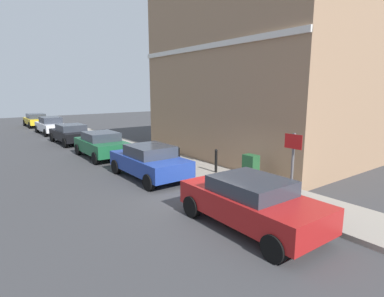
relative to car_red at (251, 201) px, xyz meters
name	(u,v)px	position (x,y,z in m)	size (l,w,h in m)	color
ground	(198,196)	(0.40, 2.81, -0.74)	(80.00, 80.00, 0.00)	#38383A
sidewalk	(161,158)	(2.49, 8.81, -0.67)	(2.21, 30.00, 0.15)	gray
corner_building	(257,68)	(7.19, 6.31, 4.14)	(7.29, 11.00, 9.77)	#937256
car_red	(251,201)	(0.00, 0.00, 0.00)	(2.02, 4.16, 1.39)	maroon
car_blue	(149,161)	(0.17, 5.91, 0.00)	(1.95, 4.09, 1.43)	navy
car_green	(101,144)	(0.06, 11.15, 0.01)	(1.99, 4.07, 1.42)	#195933
car_black	(71,133)	(0.05, 16.94, -0.03)	(2.03, 4.26, 1.35)	black
car_white	(51,125)	(0.05, 22.87, 0.01)	(1.83, 4.25, 1.46)	silver
car_yellow	(36,120)	(0.11, 29.41, -0.03)	(1.85, 4.11, 1.35)	gold
utility_cabinet	(250,171)	(2.59, 2.39, -0.06)	(0.46, 0.61, 1.15)	#1E4C28
bollard_near_cabinet	(216,160)	(2.69, 4.49, -0.04)	(0.14, 0.14, 1.04)	black
bollard_far_kerb	(179,158)	(1.64, 5.85, -0.04)	(0.14, 0.14, 1.04)	black
street_sign	(293,159)	(1.85, 0.06, 0.92)	(0.08, 0.60, 2.30)	#59595B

